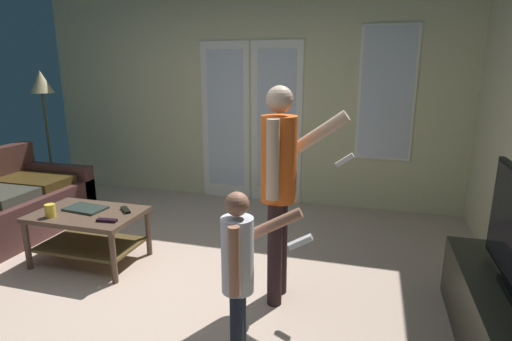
{
  "coord_description": "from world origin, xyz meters",
  "views": [
    {
      "loc": [
        1.6,
        -2.39,
        1.7
      ],
      "look_at": [
        0.84,
        0.26,
        1.0
      ],
      "focal_mm": 28.49,
      "sensor_mm": 36.0,
      "label": 1
    }
  ],
  "objects_px": {
    "person_adult": "(280,177)",
    "laptop_closed": "(86,208)",
    "tv_stand": "(509,335)",
    "dvd_remote_slim": "(126,210)",
    "floor_lamp": "(42,92)",
    "cup_near_edge": "(50,211)",
    "tv_remote_black": "(107,220)",
    "coffee_table": "(89,226)",
    "person_child": "(240,270)"
  },
  "relations": [
    {
      "from": "person_child",
      "to": "floor_lamp",
      "type": "distance_m",
      "value": 4.18
    },
    {
      "from": "tv_stand",
      "to": "floor_lamp",
      "type": "relative_size",
      "value": 1.02
    },
    {
      "from": "person_adult",
      "to": "laptop_closed",
      "type": "xyz_separation_m",
      "value": [
        -1.81,
        0.17,
        -0.47
      ]
    },
    {
      "from": "tv_stand",
      "to": "person_adult",
      "type": "bearing_deg",
      "value": 165.4
    },
    {
      "from": "coffee_table",
      "to": "floor_lamp",
      "type": "distance_m",
      "value": 2.41
    },
    {
      "from": "tv_stand",
      "to": "person_adult",
      "type": "xyz_separation_m",
      "value": [
        -1.42,
        0.37,
        0.73
      ]
    },
    {
      "from": "person_child",
      "to": "floor_lamp",
      "type": "bearing_deg",
      "value": 145.09
    },
    {
      "from": "tv_stand",
      "to": "person_adult",
      "type": "distance_m",
      "value": 1.64
    },
    {
      "from": "person_adult",
      "to": "cup_near_edge",
      "type": "xyz_separation_m",
      "value": [
        -1.97,
        -0.06,
        -0.43
      ]
    },
    {
      "from": "tv_stand",
      "to": "tv_remote_black",
      "type": "xyz_separation_m",
      "value": [
        -2.87,
        0.34,
        0.25
      ]
    },
    {
      "from": "person_adult",
      "to": "floor_lamp",
      "type": "xyz_separation_m",
      "value": [
        -3.4,
        1.52,
        0.45
      ]
    },
    {
      "from": "person_adult",
      "to": "dvd_remote_slim",
      "type": "xyz_separation_m",
      "value": [
        -1.45,
        0.24,
        -0.47
      ]
    },
    {
      "from": "coffee_table",
      "to": "laptop_closed",
      "type": "bearing_deg",
      "value": 136.46
    },
    {
      "from": "coffee_table",
      "to": "cup_near_edge",
      "type": "relative_size",
      "value": 8.3
    },
    {
      "from": "floor_lamp",
      "to": "tv_remote_black",
      "type": "distance_m",
      "value": 2.66
    },
    {
      "from": "tv_stand",
      "to": "dvd_remote_slim",
      "type": "distance_m",
      "value": 2.94
    },
    {
      "from": "laptop_closed",
      "to": "dvd_remote_slim",
      "type": "bearing_deg",
      "value": 15.99
    },
    {
      "from": "coffee_table",
      "to": "dvd_remote_slim",
      "type": "distance_m",
      "value": 0.36
    },
    {
      "from": "dvd_remote_slim",
      "to": "tv_remote_black",
      "type": "bearing_deg",
      "value": -46.88
    },
    {
      "from": "person_child",
      "to": "tv_remote_black",
      "type": "bearing_deg",
      "value": 150.36
    },
    {
      "from": "person_child",
      "to": "floor_lamp",
      "type": "relative_size",
      "value": 0.65
    },
    {
      "from": "person_adult",
      "to": "tv_stand",
      "type": "bearing_deg",
      "value": -14.6
    },
    {
      "from": "person_child",
      "to": "coffee_table",
      "type": "bearing_deg",
      "value": 151.12
    },
    {
      "from": "coffee_table",
      "to": "tv_stand",
      "type": "bearing_deg",
      "value": -8.74
    },
    {
      "from": "person_child",
      "to": "dvd_remote_slim",
      "type": "relative_size",
      "value": 6.4
    },
    {
      "from": "floor_lamp",
      "to": "cup_near_edge",
      "type": "xyz_separation_m",
      "value": [
        1.43,
        -1.58,
        -0.88
      ]
    },
    {
      "from": "person_child",
      "to": "dvd_remote_slim",
      "type": "distance_m",
      "value": 1.78
    },
    {
      "from": "coffee_table",
      "to": "laptop_closed",
      "type": "relative_size",
      "value": 2.64
    },
    {
      "from": "coffee_table",
      "to": "tv_remote_black",
      "type": "distance_m",
      "value": 0.37
    },
    {
      "from": "person_adult",
      "to": "person_child",
      "type": "bearing_deg",
      "value": -91.93
    },
    {
      "from": "coffee_table",
      "to": "person_adult",
      "type": "height_order",
      "value": "person_adult"
    },
    {
      "from": "floor_lamp",
      "to": "dvd_remote_slim",
      "type": "distance_m",
      "value": 2.52
    },
    {
      "from": "tv_stand",
      "to": "floor_lamp",
      "type": "height_order",
      "value": "floor_lamp"
    },
    {
      "from": "laptop_closed",
      "to": "coffee_table",
      "type": "bearing_deg",
      "value": -37.32
    },
    {
      "from": "person_child",
      "to": "tv_remote_black",
      "type": "relative_size",
      "value": 6.4
    },
    {
      "from": "tv_stand",
      "to": "laptop_closed",
      "type": "relative_size",
      "value": 4.84
    },
    {
      "from": "cup_near_edge",
      "to": "dvd_remote_slim",
      "type": "relative_size",
      "value": 0.66
    },
    {
      "from": "tv_remote_black",
      "to": "tv_stand",
      "type": "bearing_deg",
      "value": -12.99
    },
    {
      "from": "cup_near_edge",
      "to": "tv_remote_black",
      "type": "relative_size",
      "value": 0.66
    },
    {
      "from": "coffee_table",
      "to": "tv_remote_black",
      "type": "bearing_deg",
      "value": -25.24
    },
    {
      "from": "tv_stand",
      "to": "dvd_remote_slim",
      "type": "xyz_separation_m",
      "value": [
        -2.87,
        0.61,
        0.25
      ]
    },
    {
      "from": "person_child",
      "to": "laptop_closed",
      "type": "xyz_separation_m",
      "value": [
        -1.78,
        1.01,
        -0.18
      ]
    },
    {
      "from": "tv_stand",
      "to": "floor_lamp",
      "type": "bearing_deg",
      "value": 158.6
    },
    {
      "from": "person_child",
      "to": "dvd_remote_slim",
      "type": "xyz_separation_m",
      "value": [
        -1.42,
        1.07,
        -0.18
      ]
    },
    {
      "from": "floor_lamp",
      "to": "laptop_closed",
      "type": "xyz_separation_m",
      "value": [
        1.59,
        -1.35,
        -0.92
      ]
    },
    {
      "from": "laptop_closed",
      "to": "dvd_remote_slim",
      "type": "relative_size",
      "value": 2.06
    },
    {
      "from": "floor_lamp",
      "to": "coffee_table",
      "type": "bearing_deg",
      "value": -40.39
    },
    {
      "from": "cup_near_edge",
      "to": "tv_remote_black",
      "type": "distance_m",
      "value": 0.53
    },
    {
      "from": "laptop_closed",
      "to": "tv_remote_black",
      "type": "relative_size",
      "value": 2.06
    },
    {
      "from": "coffee_table",
      "to": "cup_near_edge",
      "type": "xyz_separation_m",
      "value": [
        -0.22,
        -0.18,
        0.18
      ]
    }
  ]
}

